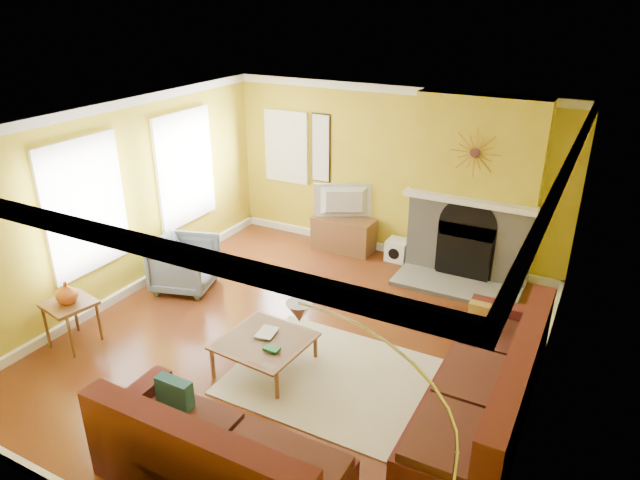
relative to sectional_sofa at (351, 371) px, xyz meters
The scene contains 27 objects.
floor 1.43m from the sectional_sofa, 144.14° to the left, with size 5.50×6.00×0.02m, color brown.
ceiling 2.64m from the sectional_sofa, 144.14° to the left, with size 5.50×6.00×0.02m, color white.
wall_back 4.06m from the sectional_sofa, 106.14° to the left, with size 5.50×0.02×2.70m, color gold.
wall_front 2.63m from the sectional_sofa, 116.44° to the right, with size 5.50×0.02×2.70m, color gold.
wall_left 4.04m from the sectional_sofa, 168.35° to the left, with size 0.02×6.00×2.70m, color gold.
wall_right 2.05m from the sectional_sofa, 25.63° to the left, with size 0.02×6.00×2.70m, color gold.
baseboard 1.41m from the sectional_sofa, 144.14° to the left, with size 5.50×6.00×0.12m, color white, non-canonical shape.
crown_molding 2.58m from the sectional_sofa, 144.14° to the left, with size 5.50×6.00×0.12m, color white, non-canonical shape.
window_left_near 4.48m from the sectional_sofa, 151.26° to the left, with size 0.06×1.22×1.72m, color white.
window_left_far 3.97m from the sectional_sofa, behind, with size 0.06×1.22×1.72m, color white.
window_back 4.93m from the sectional_sofa, 128.63° to the left, with size 0.82×0.06×1.22m, color white.
wall_art 4.59m from the sectional_sofa, 121.98° to the left, with size 0.34×0.04×1.14m, color white.
fireplace 3.72m from the sectional_sofa, 86.04° to the left, with size 1.80×0.40×2.70m, color gray, non-canonical shape.
mantel 3.46m from the sectional_sofa, 85.76° to the left, with size 1.92×0.22×0.08m, color white.
hearth 3.08m from the sectional_sofa, 85.33° to the left, with size 1.80×0.70×0.06m, color gray.
sunburst 3.69m from the sectional_sofa, 85.77° to the left, with size 0.70×0.04×0.70m, color olive, non-canonical shape.
rug 0.62m from the sectional_sofa, 128.21° to the left, with size 2.40×1.80×0.02m, color beige.
sectional_sofa is the anchor object (origin of this frame).
coffee_table 1.20m from the sectional_sofa, behind, with size 0.94×0.94×0.37m, color white, non-canonical shape.
media_console 3.95m from the sectional_sofa, 116.99° to the left, with size 1.01×0.46×0.56m, color brown.
tv 3.97m from the sectional_sofa, 116.99° to the left, with size 0.98×0.13×0.56m, color black.
subwoofer 3.68m from the sectional_sofa, 103.41° to the left, with size 0.34×0.34×0.34m, color white.
armchair 3.45m from the sectional_sofa, 158.92° to the left, with size 0.81×0.83×0.76m, color slate.
side_table 3.52m from the sectional_sofa, behind, with size 0.52×0.52×0.58m, color brown, non-canonical shape.
vase 3.52m from the sectional_sofa, behind, with size 0.26×0.26×0.27m, color #CB5C1F.
book 1.33m from the sectional_sofa, 168.68° to the left, with size 0.21×0.28×0.03m, color white.
arc_lamp 1.72m from the sectional_sofa, 58.40° to the right, with size 1.29×0.36×2.00m, color silver, non-canonical shape.
Camera 1 is at (3.05, -5.13, 3.99)m, focal length 32.00 mm.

